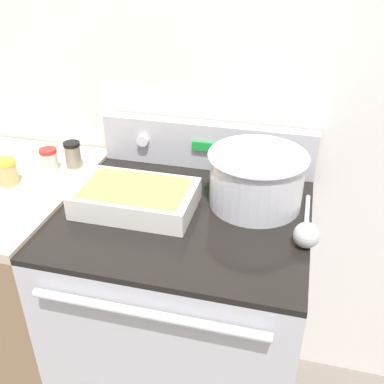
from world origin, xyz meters
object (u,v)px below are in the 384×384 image
(mixing_bowl, at_px, (257,176))
(spice_jar_black_cap, at_px, (73,154))
(spice_jar_red_cap, at_px, (49,160))
(ladle, at_px, (306,233))
(spice_jar_yellow_cap, at_px, (7,172))
(casserole_dish, at_px, (136,197))

(mixing_bowl, bearing_deg, spice_jar_black_cap, 173.79)
(mixing_bowl, height_order, spice_jar_red_cap, mixing_bowl)
(ladle, bearing_deg, spice_jar_red_cap, 167.66)
(mixing_bowl, relative_size, ladle, 1.04)
(mixing_bowl, distance_m, spice_jar_yellow_cap, 0.78)
(spice_jar_red_cap, bearing_deg, spice_jar_yellow_cap, -124.02)
(spice_jar_black_cap, relative_size, spice_jar_yellow_cap, 1.06)
(casserole_dish, bearing_deg, ladle, -5.66)
(casserole_dish, height_order, spice_jar_black_cap, spice_jar_black_cap)
(casserole_dish, xyz_separation_m, spice_jar_black_cap, (-0.30, 0.18, 0.02))
(ladle, height_order, spice_jar_yellow_cap, spice_jar_yellow_cap)
(spice_jar_red_cap, bearing_deg, mixing_bowl, -1.86)
(casserole_dish, relative_size, spice_jar_black_cap, 3.88)
(spice_jar_black_cap, bearing_deg, mixing_bowl, -6.21)
(casserole_dish, distance_m, spice_jar_yellow_cap, 0.44)
(casserole_dish, distance_m, spice_jar_black_cap, 0.35)
(spice_jar_red_cap, bearing_deg, casserole_dish, -20.95)
(ladle, distance_m, spice_jar_black_cap, 0.82)
(ladle, xyz_separation_m, spice_jar_yellow_cap, (-0.93, 0.07, 0.02))
(casserole_dish, relative_size, ladle, 1.23)
(spice_jar_black_cap, distance_m, spice_jar_red_cap, 0.08)
(mixing_bowl, bearing_deg, casserole_dish, -161.18)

